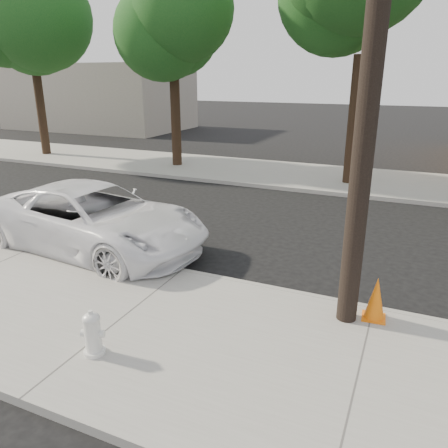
# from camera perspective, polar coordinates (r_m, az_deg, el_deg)

# --- Properties ---
(ground) EXTENTS (120.00, 120.00, 0.00)m
(ground) POSITION_cam_1_polar(r_m,az_deg,el_deg) (11.41, -0.30, -2.60)
(ground) COLOR black
(ground) RESTS_ON ground
(near_sidewalk) EXTENTS (90.00, 4.40, 0.15)m
(near_sidewalk) POSITION_cam_1_polar(r_m,az_deg,el_deg) (8.05, -13.24, -12.33)
(near_sidewalk) COLOR gray
(near_sidewalk) RESTS_ON ground
(far_sidewalk) EXTENTS (90.00, 5.00, 0.15)m
(far_sidewalk) POSITION_cam_1_polar(r_m,az_deg,el_deg) (19.15, 10.24, 6.20)
(far_sidewalk) COLOR gray
(far_sidewalk) RESTS_ON ground
(curb_near) EXTENTS (90.00, 0.12, 0.16)m
(curb_near) POSITION_cam_1_polar(r_m,az_deg,el_deg) (9.66, -5.44, -6.35)
(curb_near) COLOR #9E9B93
(curb_near) RESTS_ON ground
(building_far) EXTENTS (14.00, 8.00, 5.00)m
(building_far) POSITION_cam_1_polar(r_m,az_deg,el_deg) (38.44, -16.07, 15.69)
(building_far) COLOR gray
(building_far) RESTS_ON ground
(utility_pole) EXTENTS (1.40, 0.34, 9.00)m
(utility_pole) POSITION_cam_1_polar(r_m,az_deg,el_deg) (7.05, 19.12, 22.14)
(utility_pole) COLOR black
(utility_pole) RESTS_ON near_sidewalk
(tree_a) EXTENTS (4.65, 4.50, 9.00)m
(tree_a) POSITION_cam_1_polar(r_m,az_deg,el_deg) (25.35, -23.96, 22.73)
(tree_a) COLOR black
(tree_a) RESTS_ON far_sidewalk
(tree_b) EXTENTS (4.34, 4.20, 8.45)m
(tree_b) POSITION_cam_1_polar(r_m,az_deg,el_deg) (20.55, -6.46, 24.28)
(tree_b) COLOR black
(tree_b) RESTS_ON far_sidewalk
(police_cruiser) EXTENTS (6.15, 3.26, 1.65)m
(police_cruiser) POSITION_cam_1_polar(r_m,az_deg,el_deg) (11.25, -16.69, 0.70)
(police_cruiser) COLOR white
(police_cruiser) RESTS_ON ground
(fire_hydrant) EXTENTS (0.37, 0.33, 0.69)m
(fire_hydrant) POSITION_cam_1_polar(r_m,az_deg,el_deg) (7.06, -16.77, -13.62)
(fire_hydrant) COLOR silver
(fire_hydrant) RESTS_ON near_sidewalk
(traffic_cone) EXTENTS (0.43, 0.43, 0.77)m
(traffic_cone) POSITION_cam_1_polar(r_m,az_deg,el_deg) (8.07, 19.22, -9.22)
(traffic_cone) COLOR orange
(traffic_cone) RESTS_ON near_sidewalk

